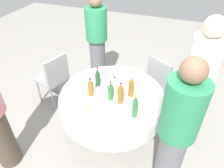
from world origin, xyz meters
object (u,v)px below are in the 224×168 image
bottle_amber_right (121,94)px  bottle_green_west (135,107)px  bottle_amber_left (91,87)px  wine_glass_right (105,86)px  bottle_dark_green_outer (98,77)px  wine_glass_far (115,77)px  chair_left (54,76)px  bottle_amber_far (131,87)px  person_far (176,132)px  plate_east (88,109)px  person_front (97,42)px  bottle_green_front (111,91)px  person_outer (197,83)px  chair_west (162,79)px  plate_mid (121,75)px  plate_north (142,82)px  plate_inner (111,119)px  dining_table (112,103)px  bottle_clear_near (115,86)px  wine_glass_left (143,102)px

bottle_amber_right → bottle_green_west: bottle_green_west is taller
bottle_amber_left → wine_glass_right: size_ratio=1.81×
bottle_dark_green_outer → wine_glass_far: bottle_dark_green_outer is taller
wine_glass_right → chair_left: wine_glass_right is taller
bottle_amber_far → person_far: size_ratio=0.16×
bottle_amber_right → wine_glass_right: (-0.10, -0.23, -0.03)m
plate_east → person_front: person_front is taller
bottle_green_front → person_outer: bearing=116.3°
bottle_amber_right → chair_west: (-0.95, 0.35, -0.35)m
plate_mid → person_far: 1.17m
bottle_amber_left → wine_glass_far: bottle_amber_left is taller
bottle_green_west → plate_east: bearing=-80.9°
bottle_amber_right → bottle_amber_left: (-0.00, -0.37, -0.02)m
bottle_amber_far → bottle_amber_right: size_ratio=0.97×
plate_north → bottle_amber_right: bearing=-17.7°
wine_glass_far → chair_west: (-0.64, 0.52, -0.32)m
bottle_amber_far → person_far: person_far is taller
person_far → plate_inner: bearing=-64.3°
bottle_amber_left → person_front: person_front is taller
person_outer → person_front: person_outer is taller
chair_west → person_outer: bearing=-17.6°
dining_table → plate_north: bearing=139.7°
bottle_amber_right → plate_east: size_ratio=1.28×
bottle_amber_right → wine_glass_far: bearing=-151.1°
chair_west → dining_table: bearing=-90.0°
dining_table → plate_mid: 0.43m
person_front → chair_left: person_front is taller
bottle_green_west → plate_mid: bearing=-151.8°
chair_west → bottle_green_west: bearing=-66.9°
dining_table → bottle_dark_green_outer: bottle_dark_green_outer is taller
bottle_green_front → dining_table: bearing=-169.1°
plate_north → dining_table: bearing=-40.3°
bottle_amber_far → person_far: bearing=49.2°
wine_glass_right → plate_inner: size_ratio=0.58×
bottle_amber_left → wine_glass_right: bottle_amber_left is taller
bottle_clear_near → person_front: size_ratio=0.16×
plate_inner → bottle_amber_left: bearing=-129.1°
dining_table → plate_north: plate_north is taller
dining_table → bottle_clear_near: (-0.00, 0.03, 0.27)m
bottle_clear_near → plate_east: bearing=-27.0°
plate_mid → bottle_green_west: bearing=28.2°
wine_glass_far → chair_left: (-0.14, -1.03, -0.32)m
bottle_amber_right → wine_glass_far: (-0.31, -0.17, -0.03)m
person_far → wine_glass_left: bearing=-98.9°
person_front → plate_north: bearing=-69.3°
chair_west → wine_glass_right: bearing=-93.8°
dining_table → bottle_green_front: bearing=10.9°
chair_left → chair_west: 1.63m
person_front → bottle_amber_right: bearing=-87.5°
plate_inner → chair_west: 1.30m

